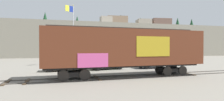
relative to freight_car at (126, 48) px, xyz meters
name	(u,v)px	position (x,y,z in m)	size (l,w,h in m)	color
ground_plane	(123,77)	(-0.31, 0.00, -2.63)	(260.00, 260.00, 0.00)	slate
track	(116,77)	(-0.94, -0.04, -2.59)	(60.01, 4.33, 0.08)	#4C4742
freight_car	(126,48)	(0.00, 0.00, 0.00)	(14.69, 3.69, 4.52)	#5B2B19
flagpole	(72,26)	(-4.45, 12.43, 3.34)	(1.29, 1.03, 9.28)	silver
hillside	(79,42)	(-0.21, 56.15, 2.51)	(141.48, 43.05, 14.98)	gray
parked_car_tan	(65,64)	(-5.44, 5.93, -1.81)	(4.82, 2.02, 1.63)	#9E8966
parked_car_green	(106,63)	(-0.50, 6.11, -1.81)	(4.38, 2.55, 1.66)	#1E5933
parked_car_blue	(154,62)	(6.01, 5.97, -1.77)	(4.84, 2.13, 1.72)	navy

